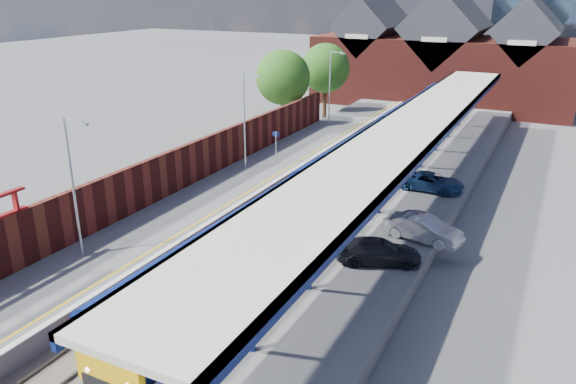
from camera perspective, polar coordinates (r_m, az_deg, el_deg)
name	(u,v)px	position (r m, az deg, el deg)	size (l,w,h in m)	color
ground	(364,164)	(46.28, 7.77, 2.83)	(240.00, 240.00, 0.00)	#5B5B5E
ballast_bed	(315,203)	(37.43, 2.75, -1.16)	(6.00, 76.00, 0.06)	#473D33
rails	(315,202)	(37.40, 2.75, -1.03)	(4.51, 76.00, 0.14)	slate
left_platform	(244,185)	(39.64, -4.53, 0.76)	(5.00, 76.00, 1.00)	#565659
right_platform	(404,212)	(35.46, 11.67, -1.99)	(6.00, 76.00, 1.00)	#565659
coping_left	(273,182)	(38.37, -1.53, 0.99)	(0.30, 76.00, 0.05)	silver
coping_right	(360,197)	(36.02, 7.36, -0.48)	(0.30, 76.00, 0.05)	silver
yellow_line	(265,181)	(38.65, -2.32, 1.09)	(0.14, 76.00, 0.01)	yellow
train	(391,135)	(47.23, 10.45, 5.71)	(3.00, 65.93, 3.45)	navy
canopy	(409,129)	(35.96, 12.23, 6.24)	(4.50, 52.00, 4.48)	navy
lamp_post_b	(74,180)	(28.44, -20.89, 1.16)	(1.48, 0.18, 7.00)	#A5A8AA
lamp_post_c	(246,115)	(40.51, -4.30, 7.79)	(1.48, 0.18, 7.00)	#A5A8AA
lamp_post_d	(331,83)	(54.63, 4.40, 10.98)	(1.48, 0.18, 7.00)	#A5A8AA
platform_sign	(276,142)	(42.10, -1.23, 5.09)	(0.55, 0.08, 2.50)	#A5A8AA
brick_wall	(153,179)	(35.50, -13.58, 1.25)	(0.35, 50.00, 3.86)	#5A1D17
station_building	(443,59)	(71.83, 15.51, 12.88)	(30.00, 12.12, 13.78)	#5A1D17
tree_near	(284,79)	(54.33, -0.42, 11.37)	(5.20, 5.20, 8.10)	#382314
tree_far	(326,70)	(61.11, 3.91, 12.30)	(5.20, 5.20, 8.10)	#382314
parked_car_silver	(423,229)	(30.31, 13.59, -3.63)	(1.42, 4.09, 1.35)	#BBBABF
parked_car_dark	(379,251)	(27.56, 9.20, -5.96)	(1.66, 4.08, 1.18)	black
parked_car_blue	(431,182)	(37.95, 14.33, 1.02)	(1.94, 4.21, 1.17)	navy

